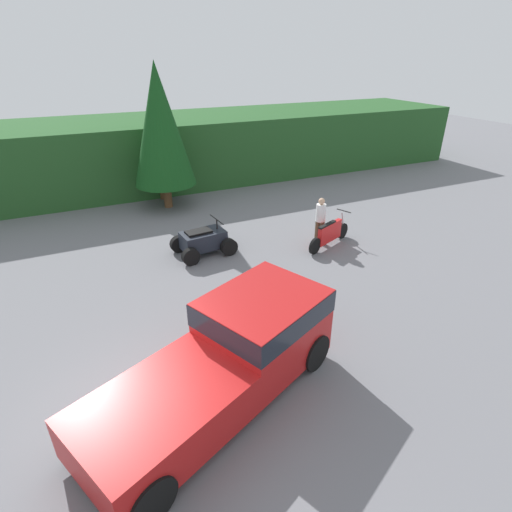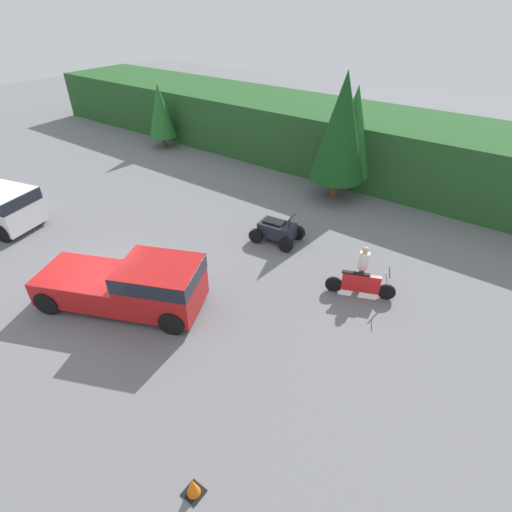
% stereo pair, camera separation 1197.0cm
% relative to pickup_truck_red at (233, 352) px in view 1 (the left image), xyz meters
% --- Properties ---
extents(ground_plane, '(80.00, 80.00, 0.00)m').
position_rel_pickup_truck_red_xyz_m(ground_plane, '(-2.11, -0.01, -0.98)').
color(ground_plane, slate).
extents(hillside_backdrop, '(44.00, 6.00, 3.34)m').
position_rel_pickup_truck_red_xyz_m(hillside_backdrop, '(-2.11, 15.99, 0.69)').
color(hillside_backdrop, '#235123').
rests_on(hillside_backdrop, ground_plane).
extents(tree_mid_left, '(2.72, 2.72, 6.18)m').
position_rel_pickup_truck_red_xyz_m(tree_mid_left, '(1.42, 11.68, 2.66)').
color(tree_mid_left, brown).
rests_on(tree_mid_left, ground_plane).
extents(tree_mid_right, '(2.36, 2.36, 5.37)m').
position_rel_pickup_truck_red_xyz_m(tree_mid_right, '(1.49, 12.92, 2.18)').
color(tree_mid_right, brown).
rests_on(tree_mid_right, ground_plane).
extents(pickup_truck_red, '(5.90, 4.12, 1.84)m').
position_rel_pickup_truck_red_xyz_m(pickup_truck_red, '(0.00, 0.00, 0.00)').
color(pickup_truck_red, red).
rests_on(pickup_truck_red, ground_plane).
extents(dirt_bike, '(2.28, 1.13, 1.15)m').
position_rel_pickup_truck_red_xyz_m(dirt_bike, '(5.84, 5.07, -0.50)').
color(dirt_bike, black).
rests_on(dirt_bike, ground_plane).
extents(quad_atv, '(2.18, 1.56, 1.21)m').
position_rel_pickup_truck_red_xyz_m(quad_atv, '(1.41, 6.39, -0.50)').
color(quad_atv, black).
rests_on(quad_atv, ground_plane).
extents(rider_person, '(0.46, 0.46, 1.74)m').
position_rel_pickup_truck_red_xyz_m(rider_person, '(5.67, 5.48, -0.03)').
color(rider_person, brown).
rests_on(rider_person, ground_plane).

